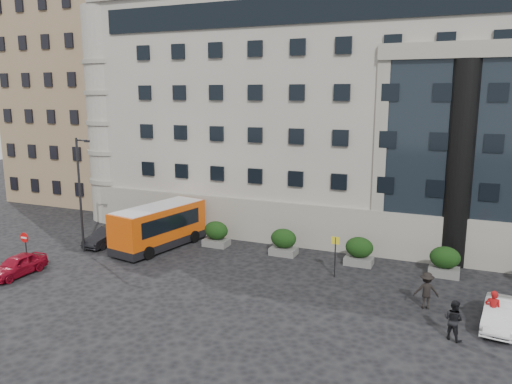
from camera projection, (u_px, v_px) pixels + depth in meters
ground at (216, 293)px, 27.82m from camera, size 120.00×120.00×0.00m
civic_building at (391, 116)px, 43.66m from camera, size 44.00×24.00×18.00m
entrance_column at (460, 165)px, 31.28m from camera, size 1.80×1.80×13.00m
apartment_near at (101, 102)px, 53.12m from camera, size 14.00×14.00×20.00m
apartment_far at (169, 93)px, 70.34m from camera, size 13.00×13.00×22.00m
hedge_a at (216, 234)px, 36.22m from camera, size 1.80×1.26×1.84m
hedge_b at (284, 242)px, 34.23m from camera, size 1.80×1.26×1.84m
hedge_c at (359, 251)px, 32.25m from camera, size 1.80×1.26×1.84m
hedge_d at (445, 261)px, 30.26m from camera, size 1.80×1.26×1.84m
street_lamp at (80, 191)px, 34.25m from camera, size 1.16×0.18×8.00m
bus_stop_sign at (335, 250)px, 29.90m from camera, size 0.50×0.08×2.52m
no_entry_sign at (25, 243)px, 31.53m from camera, size 0.64×0.16×2.32m
minibus at (159, 225)px, 35.68m from camera, size 3.88×7.71×3.08m
red_truck at (177, 198)px, 45.79m from camera, size 3.61×5.81×2.91m
parked_car_a at (17, 265)px, 30.40m from camera, size 1.53×3.78×1.29m
parked_car_b at (107, 237)px, 36.50m from camera, size 1.53×3.94×1.28m
parked_car_c at (160, 216)px, 42.72m from camera, size 2.04×4.60×1.31m
parked_car_d at (152, 219)px, 41.70m from camera, size 2.29×4.70×1.29m
white_taxi at (500, 314)px, 23.63m from camera, size 1.86×4.13×1.32m
pedestrian_a at (493, 310)px, 23.35m from camera, size 0.73×0.51×1.93m
pedestrian_b at (454, 320)px, 22.41m from camera, size 1.13×1.04×1.88m
pedestrian_c at (426, 290)px, 25.68m from camera, size 1.37×0.96×1.94m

